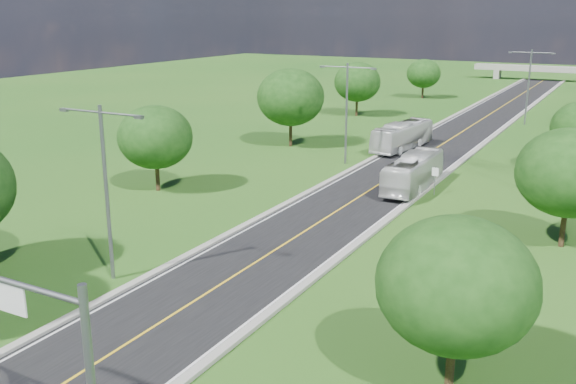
{
  "coord_description": "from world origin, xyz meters",
  "views": [
    {
      "loc": [
        19.26,
        -13.14,
        14.81
      ],
      "look_at": [
        -0.85,
        23.57,
        3.0
      ],
      "focal_mm": 40.0,
      "sensor_mm": 36.0,
      "label": 1
    }
  ],
  "objects": [
    {
      "name": "speed_limit_sign",
      "position": [
        5.2,
        37.98,
        1.6
      ],
      "size": [
        0.55,
        0.09,
        2.4
      ],
      "color": "slate",
      "rests_on": "ground"
    },
    {
      "name": "bus_outbound",
      "position": [
        3.06,
        38.87,
        1.53
      ],
      "size": [
        2.7,
        10.64,
        2.95
      ],
      "primitive_type": "imported",
      "rotation": [
        0.0,
        0.0,
        3.16
      ],
      "color": "silver",
      "rests_on": "road"
    },
    {
      "name": "signal_mast",
      "position": [
        3.68,
        -1.0,
        4.91
      ],
      "size": [
        8.54,
        0.33,
        7.2
      ],
      "color": "slate",
      "rests_on": "ground"
    },
    {
      "name": "road",
      "position": [
        0.0,
        66.0,
        0.03
      ],
      "size": [
        8.0,
        150.0,
        0.06
      ],
      "primitive_type": "cube",
      "color": "black",
      "rests_on": "ground"
    },
    {
      "name": "tree_ld",
      "position": [
        -17.0,
        74.0,
        4.95
      ],
      "size": [
        6.72,
        6.72,
        7.82
      ],
      "color": "black",
      "rests_on": "ground"
    },
    {
      "name": "streetlight_mid_left",
      "position": [
        -6.0,
        45.0,
        5.94
      ],
      "size": [
        5.9,
        0.25,
        10.0
      ],
      "color": "slate",
      "rests_on": "ground"
    },
    {
      "name": "streetlight_far_right",
      "position": [
        6.0,
        78.0,
        5.94
      ],
      "size": [
        5.9,
        0.25,
        10.0
      ],
      "color": "slate",
      "rests_on": "ground"
    },
    {
      "name": "bus_inbound",
      "position": [
        -3.2,
        54.19,
        1.57
      ],
      "size": [
        3.75,
        11.03,
        3.01
      ],
      "primitive_type": "imported",
      "rotation": [
        0.0,
        0.0,
        -0.11
      ],
      "color": "silver",
      "rests_on": "road"
    },
    {
      "name": "tree_rb",
      "position": [
        16.0,
        30.0,
        4.95
      ],
      "size": [
        6.72,
        6.72,
        7.82
      ],
      "color": "black",
      "rests_on": "ground"
    },
    {
      "name": "streetlight_near_left",
      "position": [
        -6.0,
        12.0,
        5.94
      ],
      "size": [
        5.9,
        0.25,
        10.0
      ],
      "color": "slate",
      "rests_on": "ground"
    },
    {
      "name": "tree_lb",
      "position": [
        -16.0,
        28.0,
        4.64
      ],
      "size": [
        6.3,
        6.3,
        7.33
      ],
      "color": "black",
      "rests_on": "ground"
    },
    {
      "name": "overpass",
      "position": [
        0.0,
        140.0,
        2.41
      ],
      "size": [
        30.0,
        3.0,
        3.2
      ],
      "color": "gray",
      "rests_on": "ground"
    },
    {
      "name": "ground",
      "position": [
        0.0,
        60.0,
        0.0
      ],
      "size": [
        260.0,
        260.0,
        0.0
      ],
      "primitive_type": "plane",
      "color": "#1F5317",
      "rests_on": "ground"
    },
    {
      "name": "tree_le",
      "position": [
        -14.5,
        98.0,
        4.33
      ],
      "size": [
        5.88,
        5.88,
        6.84
      ],
      "color": "black",
      "rests_on": "ground"
    },
    {
      "name": "tree_lc",
      "position": [
        -15.0,
        50.0,
        5.58
      ],
      "size": [
        7.56,
        7.56,
        8.79
      ],
      "color": "black",
      "rests_on": "ground"
    },
    {
      "name": "tree_ra",
      "position": [
        14.0,
        10.0,
        4.64
      ],
      "size": [
        6.3,
        6.3,
        7.33
      ],
      "color": "black",
      "rests_on": "ground"
    },
    {
      "name": "curb_right",
      "position": [
        4.25,
        66.0,
        0.11
      ],
      "size": [
        0.5,
        150.0,
        0.22
      ],
      "primitive_type": "cube",
      "color": "gray",
      "rests_on": "ground"
    },
    {
      "name": "curb_left",
      "position": [
        -4.25,
        66.0,
        0.11
      ],
      "size": [
        0.5,
        150.0,
        0.22
      ],
      "primitive_type": "cube",
      "color": "gray",
      "rests_on": "ground"
    }
  ]
}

